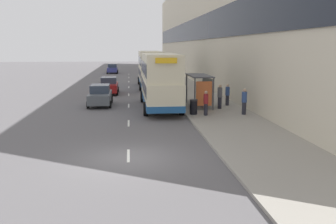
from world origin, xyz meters
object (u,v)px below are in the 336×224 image
at_px(car_2, 146,73).
at_px(double_decker_bus_near, 160,80).
at_px(car_0, 112,69).
at_px(pedestrian_at_shelter, 220,96).
at_px(car_1, 109,86).
at_px(pedestrian_3, 227,95).
at_px(car_3, 100,95).
at_px(litter_bin, 194,107).
at_px(pedestrian_1, 206,103).
at_px(double_decker_bus_ahead, 150,68).
at_px(bus_shelter, 202,85).
at_px(pedestrian_2, 244,101).

bearing_deg(car_2, double_decker_bus_near, -90.33).
bearing_deg(car_0, pedestrian_at_shelter, 103.31).
relative_size(car_1, pedestrian_3, 2.62).
distance_m(car_3, litter_bin, 8.87).
bearing_deg(car_3, litter_bin, 140.98).
bearing_deg(litter_bin, double_decker_bus_near, 119.33).
bearing_deg(car_2, pedestrian_1, -85.33).
distance_m(car_2, pedestrian_1, 32.84).
distance_m(double_decker_bus_near, double_decker_bus_ahead, 15.52).
height_order(bus_shelter, car_1, bus_shelter).
bearing_deg(pedestrian_3, car_2, 100.57).
relative_size(car_1, car_2, 1.11).
bearing_deg(double_decker_bus_ahead, double_decker_bus_near, -90.45).
bearing_deg(pedestrian_at_shelter, pedestrian_1, -121.28).
xyz_separation_m(car_0, litter_bin, (7.55, -44.26, -0.18)).
xyz_separation_m(double_decker_bus_ahead, car_1, (-4.63, -5.71, -1.43)).
relative_size(double_decker_bus_ahead, pedestrian_3, 6.37).
bearing_deg(car_1, double_decker_bus_ahead, -129.05).
bearing_deg(double_decker_bus_ahead, car_3, -109.91).
relative_size(car_3, pedestrian_2, 2.43).
distance_m(car_2, litter_bin, 32.29).
distance_m(car_0, pedestrian_3, 41.97).
xyz_separation_m(car_0, car_3, (0.66, -38.67, -0.00)).
bearing_deg(pedestrian_2, pedestrian_1, -179.15).
relative_size(double_decker_bus_ahead, pedestrian_1, 6.42).
relative_size(double_decker_bus_ahead, car_0, 2.42).
bearing_deg(double_decker_bus_near, litter_bin, -60.67).
xyz_separation_m(pedestrian_1, pedestrian_2, (2.73, 0.04, 0.06)).
distance_m(car_1, pedestrian_at_shelter, 14.45).
bearing_deg(pedestrian_at_shelter, car_1, 128.43).
xyz_separation_m(pedestrian_1, pedestrian_3, (2.64, 4.24, 0.01)).
bearing_deg(car_3, pedestrian_1, 141.52).
relative_size(car_1, litter_bin, 4.29).
bearing_deg(car_2, litter_bin, -86.61).
bearing_deg(litter_bin, pedestrian_2, -7.53).
bearing_deg(bus_shelter, pedestrian_3, 13.59).
bearing_deg(litter_bin, car_3, 140.98).
bearing_deg(car_3, car_2, -100.58).
distance_m(pedestrian_2, litter_bin, 3.55).
xyz_separation_m(car_3, pedestrian_3, (10.30, -1.84, 0.16)).
height_order(car_0, car_2, car_2).
distance_m(double_decker_bus_ahead, car_1, 7.49).
bearing_deg(double_decker_bus_ahead, pedestrian_at_shelter, -75.66).
bearing_deg(pedestrian_2, car_0, 103.87).
height_order(double_decker_bus_ahead, car_1, double_decker_bus_ahead).
xyz_separation_m(car_1, pedestrian_1, (7.35, -14.01, 0.16)).
bearing_deg(double_decker_bus_ahead, car_1, -129.05).
height_order(bus_shelter, car_0, bus_shelter).
xyz_separation_m(car_2, car_3, (-4.98, -26.65, -0.02)).
bearing_deg(double_decker_bus_near, pedestrian_1, -55.90).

